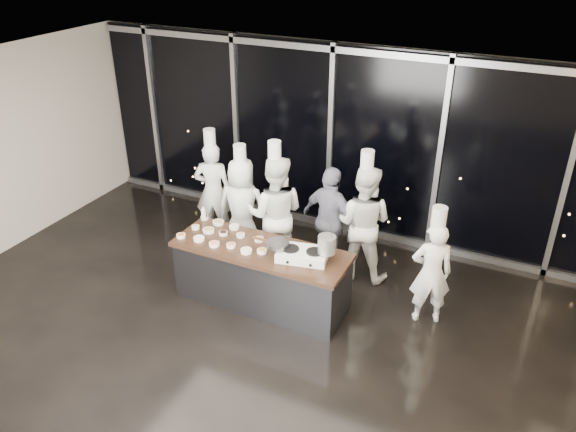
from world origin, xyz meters
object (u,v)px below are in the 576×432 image
Objects in this scene: stove at (302,254)px; stock_pot at (327,244)px; chef_far_left at (213,190)px; chef_side at (431,272)px; demo_counter at (262,275)px; chef_right at (363,222)px; frying_pan at (277,244)px; guest at (331,221)px; chef_center at (275,214)px; chef_left at (242,208)px.

stock_pot reaches higher than stove.
stock_pot is 0.12× the size of chef_far_left.
stock_pot is 2.83m from chef_far_left.
chef_far_left is 3.86m from chef_side.
chef_right is at bearing 51.20° from demo_counter.
chef_side reaches higher than frying_pan.
stock_pot is at bearing 125.50° from guest.
chef_center is 1.22× the size of chef_side.
chef_right is at bearing 177.88° from chef_center.
chef_right is 1.19× the size of chef_side.
frying_pan is 0.67m from stock_pot.
chef_side is (1.17, -0.65, -0.14)m from chef_right.
chef_right reaches higher than stove.
chef_far_left is at bearing 13.47° from guest.
stove is 1.20m from guest.
guest is (-0.38, 1.12, -0.30)m from stock_pot.
frying_pan is at bearing 99.82° from chef_center.
chef_center reaches higher than chef_right.
chef_right is (1.03, 1.28, 0.46)m from demo_counter.
chef_center is 1.32m from chef_right.
chef_left reaches higher than chef_side.
frying_pan is at bearing 124.77° from chef_far_left.
demo_counter is at bearing 86.53° from chef_center.
guest is at bearing 81.91° from stove.
stock_pot is 0.11× the size of chef_center.
chef_right reaches higher than chef_side.
stove is at bearing -0.69° from chef_side.
stock_pot is at bearing 134.76° from chef_far_left.
chef_left is at bearing 152.13° from stock_pot.
guest is at bearing -178.32° from chef_center.
chef_left is (-1.50, 1.03, -0.12)m from stove.
chef_far_left is (-1.60, 1.32, 0.42)m from demo_counter.
guest reaches higher than stock_pot.
chef_far_left is 0.77m from chef_left.
chef_center is at bearing 15.11° from chef_right.
demo_counter is 1.20× the size of chef_right.
stock_pot is at bearing 139.68° from chef_left.
demo_counter is 1.17× the size of chef_center.
chef_side reaches higher than stock_pot.
chef_right reaches higher than stock_pot.
chef_right is (1.26, 0.36, -0.03)m from chef_center.
chef_right reaches higher than guest.
chef_center is 2.46m from chef_side.
stove is 0.42× the size of guest.
chef_left is at bearing -29.71° from chef_side.
frying_pan is (0.27, -0.05, 0.61)m from demo_counter.
chef_far_left is 0.93× the size of chef_center.
chef_right is at bearing 60.81° from stove.
chef_far_left is 0.95× the size of chef_right.
frying_pan is 2.32m from chef_far_left.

